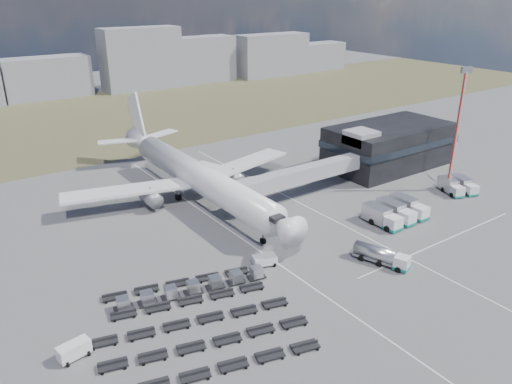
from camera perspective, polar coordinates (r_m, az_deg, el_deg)
ground at (r=78.52m, az=4.71°, el=-8.42°), size 420.00×420.00×0.00m
grass_strip at (r=171.91m, az=-19.51°, el=7.60°), size 420.00×90.00×0.01m
lane_markings at (r=86.23m, az=8.47°, el=-5.60°), size 47.12×110.00×0.01m
terminal at (r=123.62m, az=14.91°, el=5.23°), size 30.40×16.40×11.00m
jet_bridge at (r=99.74m, az=4.39°, el=1.73°), size 30.30×3.80×7.05m
airliner at (r=100.70m, az=-6.99°, el=1.98°), size 51.59×64.53×17.62m
skyline at (r=209.11m, az=-22.83°, el=12.34°), size 298.34×20.72×25.03m
fuel_tanker at (r=80.58m, az=14.15°, el=-7.06°), size 5.06×8.99×2.83m
pushback_tug at (r=78.07m, az=0.98°, el=-7.85°), size 4.10×3.06×1.60m
utility_van at (r=64.27m, az=-20.07°, el=-16.68°), size 3.95×2.31×2.03m
catering_truck at (r=113.77m, az=-5.41°, el=2.41°), size 4.46×6.67×2.84m
service_trucks_near at (r=95.69m, az=15.67°, el=-2.18°), size 10.33×7.85×3.12m
service_trucks_far at (r=112.89m, az=22.05°, el=0.66°), size 7.62×8.28×2.72m
uld_row at (r=71.87m, az=-7.18°, el=-10.76°), size 21.99×5.88×1.71m
baggage_dollies at (r=66.26m, az=-7.00°, el=-14.62°), size 29.15×26.16×0.81m
floodlight_mast at (r=109.92m, az=21.97°, el=6.44°), size 2.46×2.00×25.84m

